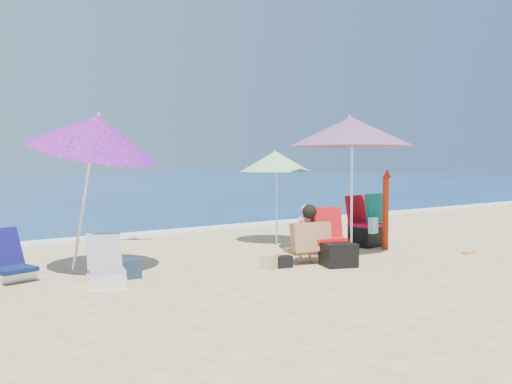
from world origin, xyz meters
TOP-DOWN VIEW (x-y plane):
  - ground at (0.00, 0.00)m, footprint 120.00×120.00m
  - foam at (0.00, 5.10)m, footprint 120.00×0.50m
  - umbrella_turquoise at (1.28, 0.46)m, footprint 2.28×2.28m
  - umbrella_striped at (1.12, 2.22)m, footprint 1.60×1.60m
  - umbrella_blue at (-2.75, 1.40)m, footprint 2.24×2.28m
  - furled_umbrella at (2.29, 0.53)m, footprint 0.19×0.21m
  - chair_navy at (-3.76, 1.88)m, footprint 0.62×0.78m
  - chair_rainbow at (-2.86, 0.85)m, footprint 0.62×0.74m
  - camp_chair_left at (0.44, -0.02)m, footprint 0.71×0.91m
  - camp_chair_right at (2.31, 0.99)m, footprint 0.59×0.73m
  - person_center at (0.20, 0.35)m, footprint 0.68×0.67m
  - bag_navy_a at (-2.48, 1.02)m, footprint 0.36×0.28m
  - bag_tan at (-0.55, 0.36)m, footprint 0.30×0.26m
  - bag_navy_b at (1.06, 0.84)m, footprint 0.55×0.52m
  - bag_black_b at (-0.30, 0.32)m, footprint 0.26×0.21m
  - orange_item at (3.03, -0.67)m, footprint 0.23×0.15m

SIDE VIEW (x-z plane):
  - ground at x=0.00m, z-range 0.00..0.00m
  - orange_item at x=3.03m, z-range 0.00..0.03m
  - foam at x=0.00m, z-range 0.00..0.04m
  - bag_black_b at x=-0.30m, z-range 0.00..0.18m
  - bag_tan at x=-0.55m, z-range 0.00..0.22m
  - bag_navy_a at x=-2.48m, z-range 0.00..0.26m
  - bag_navy_b at x=1.06m, z-range 0.00..0.33m
  - chair_rainbow at x=-2.86m, z-range -0.15..0.48m
  - chair_navy at x=-3.76m, z-range -0.16..0.52m
  - camp_chair_left at x=0.44m, z-range -0.17..0.69m
  - camp_chair_right at x=2.31m, z-range -0.14..0.86m
  - person_center at x=0.20m, z-range -0.01..0.91m
  - furled_umbrella at x=2.29m, z-range 0.07..1.53m
  - umbrella_striped at x=1.12m, z-range 0.68..2.49m
  - umbrella_blue at x=-2.75m, z-range 0.76..3.15m
  - umbrella_turquoise at x=1.28m, z-range 0.90..3.26m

